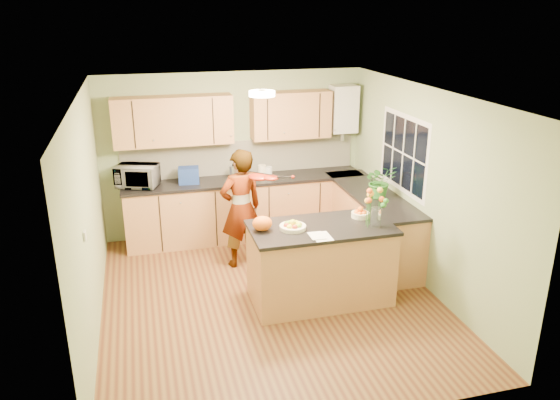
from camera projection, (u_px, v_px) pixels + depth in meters
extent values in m
plane|color=#512817|center=(270.00, 297.00, 6.74)|extent=(4.50, 4.50, 0.00)
cube|color=white|center=(268.00, 94.00, 5.90)|extent=(4.00, 4.50, 0.02)
cube|color=#8DA475|center=(234.00, 154.00, 8.37)|extent=(4.00, 0.02, 2.50)
cube|color=#8DA475|center=(337.00, 297.00, 4.28)|extent=(4.00, 0.02, 2.50)
cube|color=#8DA475|center=(88.00, 219.00, 5.84)|extent=(0.02, 4.50, 2.50)
cube|color=#8DA475|center=(424.00, 188.00, 6.81)|extent=(0.02, 4.50, 2.50)
cube|color=#A67042|center=(246.00, 209.00, 8.39)|extent=(3.60, 0.60, 0.90)
cube|color=black|center=(245.00, 180.00, 8.23)|extent=(3.64, 0.62, 0.04)
cube|color=#A67042|center=(371.00, 225.00, 7.78)|extent=(0.60, 2.20, 0.90)
cube|color=black|center=(372.00, 194.00, 7.62)|extent=(0.62, 2.24, 0.04)
cube|color=white|center=(241.00, 157.00, 8.40)|extent=(3.60, 0.02, 0.52)
cube|color=#A67042|center=(173.00, 121.00, 7.80)|extent=(1.70, 0.34, 0.70)
cube|color=#A67042|center=(291.00, 115.00, 8.22)|extent=(1.20, 0.34, 0.70)
cube|color=silver|center=(343.00, 109.00, 8.42)|extent=(0.40, 0.30, 0.72)
cylinder|color=#BBBCC0|center=(342.00, 134.00, 8.55)|extent=(0.06, 0.06, 0.20)
cube|color=silver|center=(404.00, 153.00, 7.25)|extent=(0.01, 1.30, 1.05)
cube|color=black|center=(403.00, 153.00, 7.25)|extent=(0.01, 1.18, 0.92)
cube|color=silver|center=(85.00, 236.00, 5.28)|extent=(0.02, 0.09, 0.09)
cylinder|color=#FFEABF|center=(262.00, 94.00, 6.19)|extent=(0.30, 0.30, 0.06)
cylinder|color=silver|center=(262.00, 91.00, 6.18)|extent=(0.10, 0.10, 0.02)
cube|color=#A67042|center=(320.00, 265.00, 6.56)|extent=(1.65, 0.82, 0.93)
cube|color=black|center=(321.00, 228.00, 6.39)|extent=(1.69, 0.86, 0.04)
cylinder|color=beige|center=(293.00, 227.00, 6.29)|extent=(0.31, 0.31, 0.05)
cylinder|color=beige|center=(360.00, 215.00, 6.64)|extent=(0.22, 0.22, 0.06)
cylinder|color=silver|center=(376.00, 217.00, 6.33)|extent=(0.12, 0.12, 0.24)
ellipsoid|color=orange|center=(262.00, 223.00, 6.23)|extent=(0.28, 0.26, 0.17)
cube|color=white|center=(322.00, 236.00, 6.09)|extent=(0.20, 0.27, 0.01)
imported|color=#E8B48D|center=(241.00, 208.00, 7.35)|extent=(0.68, 0.53, 1.65)
imported|color=silver|center=(137.00, 176.00, 7.82)|extent=(0.67, 0.56, 0.32)
cube|color=navy|center=(189.00, 175.00, 7.99)|extent=(0.32, 0.25, 0.24)
cylinder|color=#BBBCC0|center=(235.00, 173.00, 8.12)|extent=(0.17, 0.17, 0.23)
sphere|color=black|center=(235.00, 163.00, 8.07)|extent=(0.08, 0.08, 0.08)
cylinder|color=beige|center=(262.00, 171.00, 8.27)|extent=(0.14, 0.14, 0.19)
cylinder|color=silver|center=(269.00, 172.00, 8.27)|extent=(0.14, 0.14, 0.16)
imported|color=#327D29|center=(380.00, 181.00, 7.35)|extent=(0.45, 0.40, 0.46)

